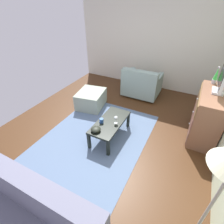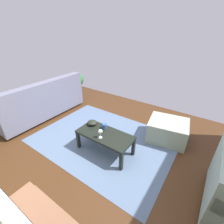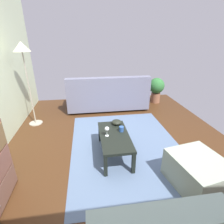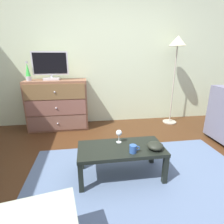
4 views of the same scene
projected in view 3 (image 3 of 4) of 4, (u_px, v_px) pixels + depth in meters
The scene contains 10 objects.
ground_plane at pixel (117, 155), 2.91m from camera, with size 5.86×4.41×0.05m, color #432714.
area_rug at pixel (126, 145), 3.11m from camera, with size 2.60×1.90×0.01m, color slate.
coffee_table at pixel (115, 138), 2.75m from camera, with size 0.96×0.45×0.37m.
wine_glass at pixel (107, 129), 2.67m from camera, with size 0.07×0.07×0.16m.
mug at pixel (121, 129), 2.83m from camera, with size 0.11×0.08×0.08m.
bowl_decorative at pixel (117, 122), 3.06m from camera, with size 0.18×0.18×0.08m, color black.
couch_large at pixel (108, 96), 4.61m from camera, with size 0.85×2.06×0.90m.
ottoman at pixel (198, 172), 2.22m from camera, with size 0.70×0.60×0.40m, color gray.
standing_lamp at pixel (23, 55), 3.33m from camera, with size 0.32×0.32×1.71m.
potted_plant at pixel (156, 88), 5.01m from camera, with size 0.44×0.44×0.72m.
Camera 3 is at (-2.35, 0.43, 1.79)m, focal length 27.96 mm.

